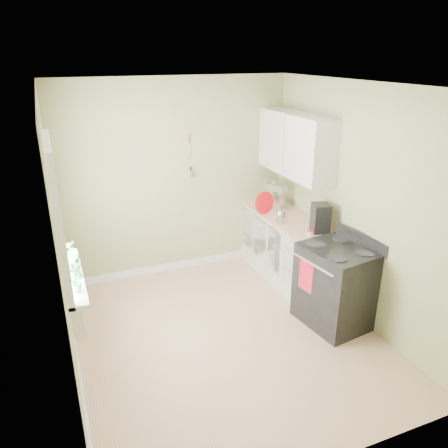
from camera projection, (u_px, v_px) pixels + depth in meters
name	position (u px, v px, depth m)	size (l,w,h in m)	color
floor	(226.00, 336.00, 4.91)	(3.20, 3.60, 0.02)	tan
ceiling	(227.00, 84.00, 3.91)	(3.20, 3.60, 0.02)	white
wall_back	(176.00, 179.00, 5.97)	(3.20, 0.02, 2.70)	tan
wall_left	(58.00, 250.00, 3.85)	(0.02, 3.60, 2.70)	tan
wall_right	(357.00, 205.00, 4.97)	(0.02, 3.60, 2.70)	tan
base_cabinets	(285.00, 248.00, 6.07)	(0.60, 1.60, 0.87)	white
countertop	(286.00, 217.00, 5.89)	(0.64, 1.60, 0.04)	#D9AD84
upper_cabinets	(296.00, 145.00, 5.67)	(0.35, 1.40, 0.80)	white
window	(57.00, 217.00, 4.04)	(0.06, 1.14, 1.44)	white
window_sill	(74.00, 279.00, 4.32)	(0.18, 1.14, 0.04)	white
radiator	(76.00, 311.00, 4.39)	(0.12, 0.50, 0.35)	white
wall_utensils	(190.00, 163.00, 5.94)	(0.02, 0.14, 0.58)	#D9AD84
stove	(336.00, 285.00, 5.00)	(0.78, 0.86, 1.07)	black
stand_mixer	(277.00, 196.00, 6.17)	(0.27, 0.34, 0.37)	#B2B2B7
kettle	(280.00, 217.00, 5.58)	(0.18, 0.10, 0.18)	silver
coffee_maker	(320.00, 219.00, 5.33)	(0.26, 0.27, 0.35)	black
red_tray	(264.00, 203.00, 5.92)	(0.31, 0.31, 0.02)	red
jar	(310.00, 233.00, 5.24)	(0.07, 0.07, 0.07)	beige
plant_a	(76.00, 278.00, 4.00)	(0.15, 0.10, 0.28)	#397F39
plant_b	(73.00, 263.00, 4.29)	(0.16, 0.13, 0.28)	#397F39
plant_c	(71.00, 253.00, 4.49)	(0.16, 0.16, 0.29)	#397F39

